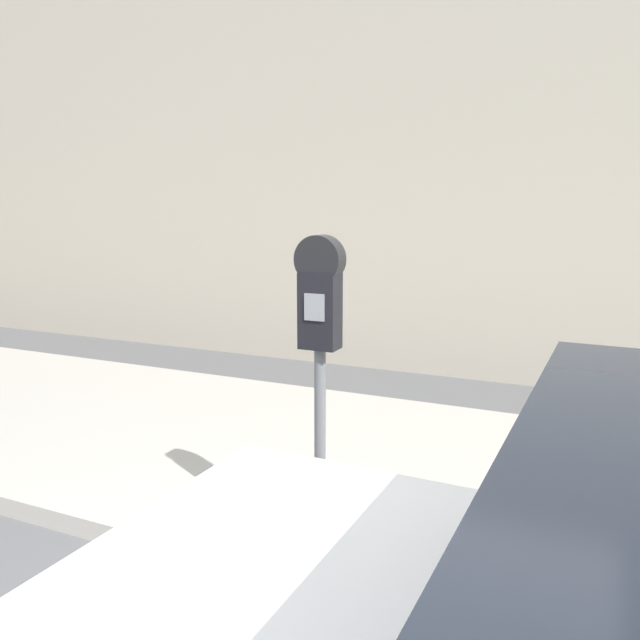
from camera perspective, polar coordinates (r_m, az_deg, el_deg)
sidewalk at (r=4.26m, az=7.68°, el=-13.87°), size 24.00×2.80×0.12m
building_facade at (r=6.76m, az=15.64°, el=17.36°), size 24.00×0.30×5.34m
parking_meter at (r=2.89m, az=-0.00°, el=-0.51°), size 0.22×0.12×1.55m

